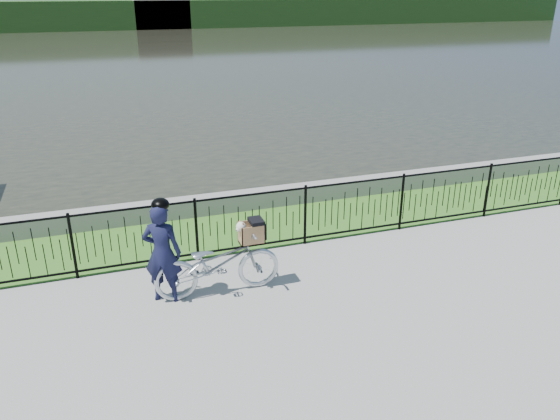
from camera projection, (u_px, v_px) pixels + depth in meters
name	position (u px, v px, depth m)	size (l,w,h in m)	color
ground	(282.00, 295.00, 8.45)	(120.00, 120.00, 0.00)	gray
grass_strip	(239.00, 229.00, 10.72)	(60.00, 2.00, 0.01)	#366720
water	(125.00, 56.00, 37.33)	(120.00, 120.00, 0.00)	#29291F
quay_wall	(226.00, 203.00, 11.52)	(60.00, 0.30, 0.40)	gray
fence	(253.00, 222.00, 9.63)	(14.00, 0.06, 1.15)	black
far_treeline	(105.00, 15.00, 60.38)	(120.00, 6.00, 3.00)	#22441A
far_building_right	(161.00, 14.00, 60.83)	(6.00, 3.00, 3.20)	#AA9D88
bicycle_rig	(218.00, 263.00, 8.33)	(1.95, 0.68, 1.18)	silver
cyclist	(162.00, 251.00, 8.05)	(0.68, 0.58, 1.64)	black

